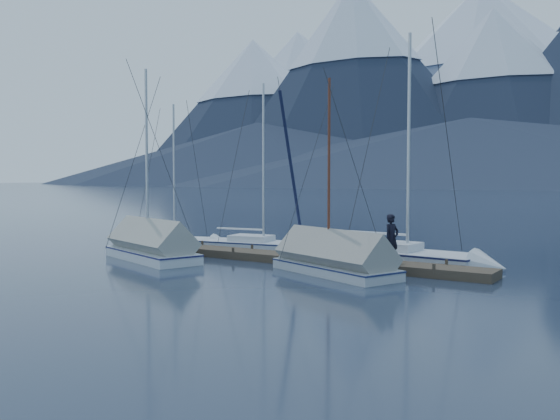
% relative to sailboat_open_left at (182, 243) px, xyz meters
% --- Properties ---
extents(ground, '(1000.00, 1000.00, 0.00)m').
position_rel_sailboat_open_left_xyz_m(ground, '(7.73, -4.21, -0.14)').
color(ground, '#151E2F').
rests_on(ground, ground).
extents(dock, '(18.00, 1.50, 0.54)m').
position_rel_sailboat_open_left_xyz_m(dock, '(7.73, -2.21, -0.03)').
color(dock, '#382D23').
rests_on(dock, ground).
extents(mooring_posts, '(15.12, 1.52, 0.35)m').
position_rel_sailboat_open_left_xyz_m(mooring_posts, '(7.23, -2.21, 0.21)').
color(mooring_posts, '#382D23').
rests_on(mooring_posts, ground).
extents(sailboat_open_left, '(6.44, 3.65, 8.21)m').
position_rel_sailboat_open_left_xyz_m(sailboat_open_left, '(0.00, 0.00, 0.00)').
color(sailboat_open_left, silver).
rests_on(sailboat_open_left, ground).
extents(sailboat_open_mid, '(7.01, 3.13, 8.99)m').
position_rel_sailboat_open_left_xyz_m(sailboat_open_mid, '(5.38, 0.64, 0.01)').
color(sailboat_open_mid, silver).
rests_on(sailboat_open_mid, ground).
extents(sailboat_open_right, '(8.07, 3.40, 10.47)m').
position_rel_sailboat_open_left_xyz_m(sailboat_open_right, '(13.05, 0.23, 0.04)').
color(sailboat_open_right, silver).
rests_on(sailboat_open_right, ground).
extents(sailboat_covered_near, '(6.45, 4.00, 8.05)m').
position_rel_sailboat_open_left_xyz_m(sailboat_covered_near, '(10.90, -3.82, 0.26)').
color(sailboat_covered_near, silver).
rests_on(sailboat_covered_near, ground).
extents(sailboat_covered_far, '(6.77, 3.91, 9.11)m').
position_rel_sailboat_open_left_xyz_m(sailboat_covered_far, '(2.40, -4.84, 0.30)').
color(sailboat_covered_far, silver).
rests_on(sailboat_covered_far, ground).
extents(person, '(0.65, 0.79, 1.86)m').
position_rel_sailboat_open_left_xyz_m(person, '(12.87, -2.30, 1.12)').
color(person, black).
rests_on(person, dock).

